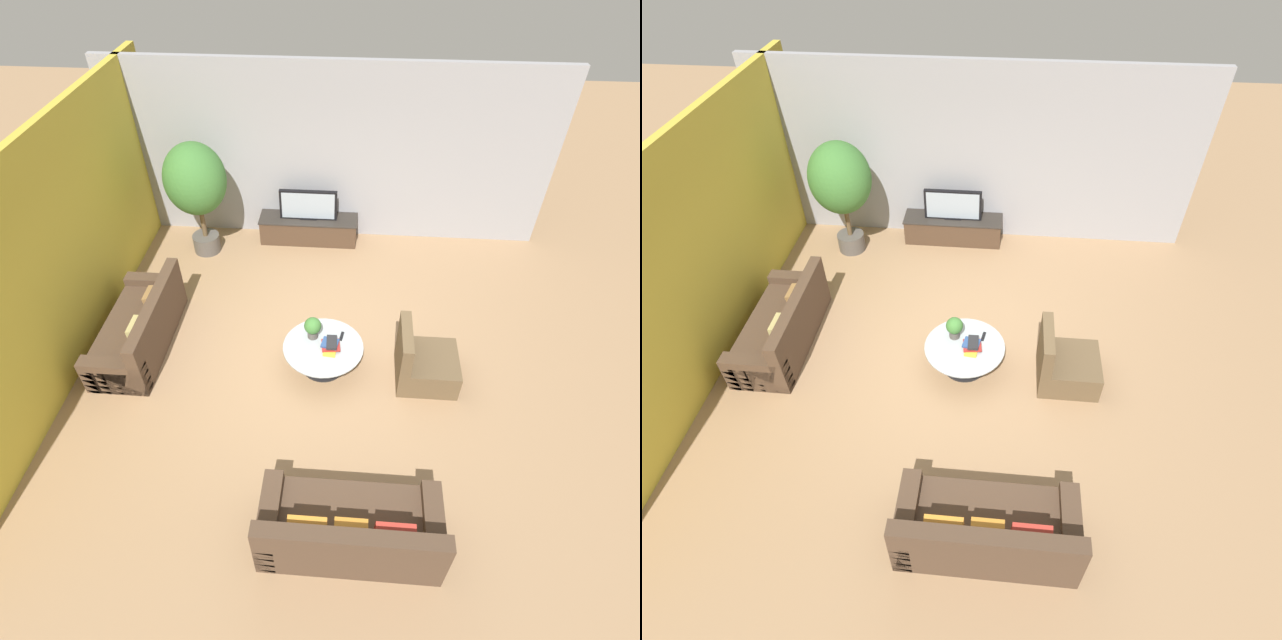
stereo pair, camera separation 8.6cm
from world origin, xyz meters
The scene contains 13 objects.
ground_plane centered at (0.00, 0.00, 0.00)m, with size 24.00×24.00×0.00m, color #9E7A56.
back_wall_stone centered at (0.00, 3.26, 1.50)m, with size 7.40×0.12×3.00m, color #939399.
side_wall_left centered at (-3.26, 0.20, 1.50)m, with size 0.12×7.40×3.00m, color gold.
media_console centered at (-0.34, 2.94, 0.24)m, with size 1.75×0.50×0.46m.
television centered at (-0.34, 2.94, 0.72)m, with size 1.00×0.13×0.54m.
coffee_table centered at (0.14, -0.10, 0.28)m, with size 1.09×1.09×0.40m.
couch_by_wall centered at (-2.49, 0.15, 0.28)m, with size 0.84×1.92×0.84m.
couch_near_entry centered at (0.58, -2.50, 0.29)m, with size 1.84×0.84×0.84m.
armchair_wicker centered at (1.48, -0.19, 0.27)m, with size 0.80×0.76×0.86m.
potted_palm_tall centered at (-2.11, 2.48, 1.32)m, with size 1.01×1.01×1.98m.
potted_plant_tabletop centered at (-0.02, 0.07, 0.59)m, with size 0.23×0.23×0.33m.
book_stack centered at (0.24, -0.13, 0.46)m, with size 0.27×0.33×0.13m.
remote_black centered at (0.38, 0.10, 0.41)m, with size 0.04×0.16×0.02m, color black.
Camera 2 is at (0.53, -4.66, 5.30)m, focal length 28.00 mm.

